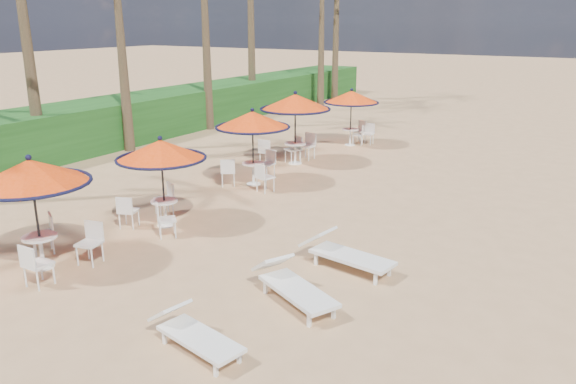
% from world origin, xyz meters
% --- Properties ---
extents(ground, '(160.00, 160.00, 0.00)m').
position_xyz_m(ground, '(0.00, 0.00, 0.00)').
color(ground, tan).
rests_on(ground, ground).
extents(scrub_hedge, '(3.00, 40.00, 1.80)m').
position_xyz_m(scrub_hedge, '(-13.50, 11.00, 0.90)').
color(scrub_hedge, '#194716').
rests_on(scrub_hedge, ground).
extents(station_0, '(2.35, 2.35, 2.45)m').
position_xyz_m(station_0, '(-4.98, -0.02, 1.79)').
color(station_0, black).
rests_on(station_0, ground).
extents(station_1, '(2.23, 2.23, 2.32)m').
position_xyz_m(station_1, '(-4.60, 3.15, 1.70)').
color(station_1, black).
rests_on(station_1, ground).
extents(station_2, '(2.34, 2.39, 2.44)m').
position_xyz_m(station_2, '(-4.77, 7.42, 1.78)').
color(station_2, black).
rests_on(station_2, ground).
extents(station_3, '(2.53, 2.53, 2.63)m').
position_xyz_m(station_3, '(-5.05, 10.44, 1.93)').
color(station_3, black).
rests_on(station_3, ground).
extents(station_4, '(2.26, 2.36, 2.36)m').
position_xyz_m(station_4, '(-4.60, 14.41, 1.72)').
color(station_4, black).
rests_on(station_4, ground).
extents(lounger_near, '(1.89, 0.92, 0.65)m').
position_xyz_m(lounger_near, '(-0.29, -0.76, 0.30)').
color(lounger_near, white).
rests_on(lounger_near, ground).
extents(lounger_mid, '(2.14, 1.49, 0.74)m').
position_xyz_m(lounger_mid, '(0.23, 1.42, 0.35)').
color(lounger_mid, white).
rests_on(lounger_mid, ground).
extents(lounger_far, '(2.17, 0.96, 0.75)m').
position_xyz_m(lounger_far, '(0.41, 3.24, 0.35)').
color(lounger_far, white).
rests_on(lounger_far, ground).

